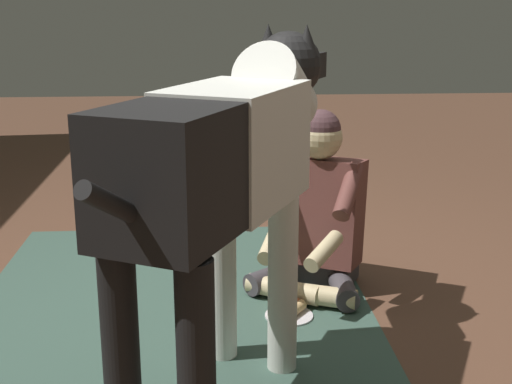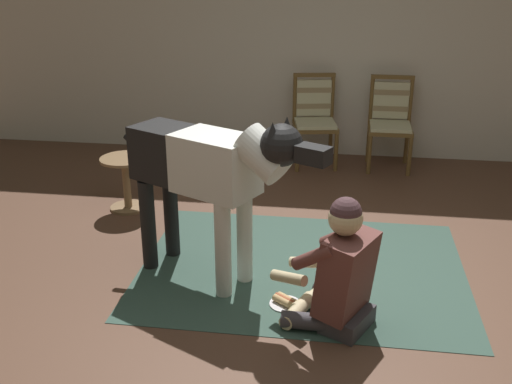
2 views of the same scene
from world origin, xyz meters
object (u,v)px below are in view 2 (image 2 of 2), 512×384
Objects in this scene: round_side_table at (126,178)px; person_sitting_on_floor at (339,274)px; dining_chair_right_of_pair at (390,118)px; hot_dog_on_plate at (285,302)px; large_dog at (209,169)px; dining_chair_left_of_pair at (314,115)px.

person_sitting_on_floor is at bearing -39.45° from round_side_table.
round_side_table is at bearing 140.55° from person_sitting_on_floor.
hot_dog_on_plate is at bearing -105.46° from dining_chair_right_of_pair.
dining_chair_right_of_pair is 1.12× the size of person_sitting_on_floor.
dining_chair_right_of_pair is 0.63× the size of large_dog.
dining_chair_right_of_pair is at bearing 74.54° from hot_dog_on_plate.
large_dog reaches higher than dining_chair_left_of_pair.
round_side_table is (-1.60, 1.43, 0.27)m from hot_dog_on_plate.
hot_dog_on_plate is at bearing 153.50° from person_sitting_on_floor.
dining_chair_left_of_pair reaches higher than person_sitting_on_floor.
person_sitting_on_floor is 1.13m from large_dog.
large_dog is at bearing -47.93° from round_side_table.
large_dog is at bearing -102.04° from dining_chair_left_of_pair.
dining_chair_left_of_pair and dining_chair_right_of_pair have the same top height.
person_sitting_on_floor is 2.52m from round_side_table.
large_dog is at bearing 153.50° from hot_dog_on_plate.
round_side_table reaches higher than hot_dog_on_plate.
dining_chair_left_of_pair is at bearing 95.98° from person_sitting_on_floor.
dining_chair_left_of_pair is 2.79m from large_dog.
dining_chair_right_of_pair is 2.90m from round_side_table.
large_dog is (-0.91, 0.45, 0.48)m from person_sitting_on_floor.
large_dog is at bearing 153.50° from person_sitting_on_floor.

